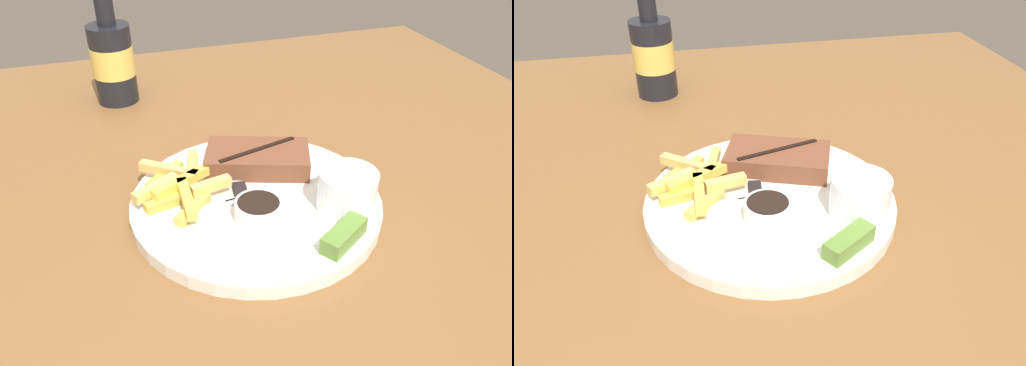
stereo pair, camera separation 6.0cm
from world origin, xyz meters
TOP-DOWN VIEW (x-y plane):
  - dining_table at (0.00, 0.00)m, footprint 1.19×1.22m
  - dinner_plate at (0.00, 0.00)m, footprint 0.30×0.30m
  - steak_portion at (0.02, 0.06)m, footprint 0.15×0.12m
  - fries_pile at (-0.09, 0.04)m, footprint 0.12×0.15m
  - coleslaw_cup at (0.09, -0.05)m, footprint 0.07×0.07m
  - dipping_sauce_cup at (-0.01, -0.04)m, footprint 0.06×0.06m
  - pickle_spear at (0.06, -0.11)m, footprint 0.07×0.05m
  - fork_utensil at (-0.08, -0.01)m, footprint 0.13×0.02m
  - knife_utensil at (-0.01, 0.04)m, footprint 0.04×0.17m
  - beer_bottle at (-0.13, 0.38)m, footprint 0.07×0.07m

SIDE VIEW (x-z plane):
  - dining_table at x=0.00m, z-range 0.29..1.03m
  - dinner_plate at x=0.00m, z-range 0.74..0.75m
  - fork_utensil at x=-0.08m, z-range 0.75..0.76m
  - knife_utensil at x=-0.01m, z-range 0.75..0.76m
  - pickle_spear at x=0.06m, z-range 0.75..0.77m
  - fries_pile at x=-0.09m, z-range 0.76..0.78m
  - dipping_sauce_cup at x=-0.01m, z-range 0.76..0.78m
  - steak_portion at x=0.02m, z-range 0.75..0.78m
  - coleslaw_cup at x=0.09m, z-range 0.76..0.81m
  - beer_bottle at x=-0.13m, z-range 0.71..0.92m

